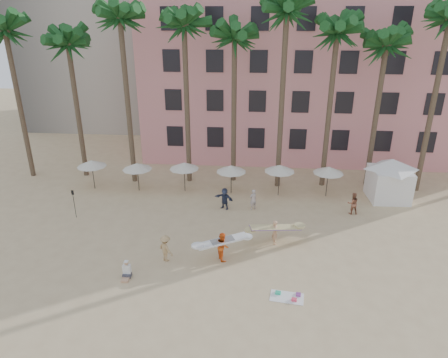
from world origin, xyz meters
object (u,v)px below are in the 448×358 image
at_px(cabana, 390,176).
at_px(carrier_white, 222,245).
at_px(pink_hotel, 314,76).
at_px(carrier_yellow, 275,230).

xyz_separation_m(cabana, carrier_white, (-12.80, -9.88, -1.08)).
relative_size(cabana, carrier_white, 1.45).
bearing_deg(pink_hotel, cabana, -70.02).
relative_size(cabana, carrier_yellow, 1.35).
height_order(pink_hotel, carrier_white, pink_hotel).
xyz_separation_m(pink_hotel, carrier_yellow, (-4.56, -21.30, -7.02)).
xyz_separation_m(cabana, carrier_yellow, (-9.48, -7.76, -1.09)).
relative_size(pink_hotel, carrier_white, 10.84).
height_order(carrier_yellow, carrier_white, carrier_white).
height_order(cabana, carrier_yellow, cabana).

